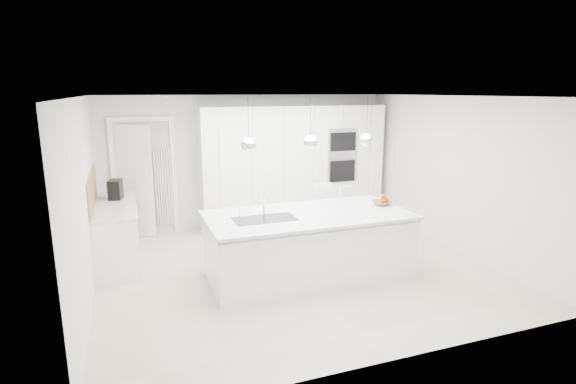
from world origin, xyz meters
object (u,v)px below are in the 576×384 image
object	(u,v)px
espresso_machine	(115,189)
bar_stool_right	(349,218)
island_base	(309,247)
fruit_bowl	(382,203)
bar_stool_left	(326,218)

from	to	relation	value
espresso_machine	bar_stool_right	bearing A→B (deg)	-4.22
island_base	espresso_machine	bearing A→B (deg)	143.13
fruit_bowl	espresso_machine	world-z (taller)	espresso_machine
bar_stool_right	island_base	bearing A→B (deg)	-165.45
fruit_bowl	bar_stool_right	size ratio (longest dim) A/B	0.27
island_base	espresso_machine	xyz separation A→B (m)	(-2.53, 1.90, 0.62)
bar_stool_right	bar_stool_left	bearing A→B (deg)	150.48
fruit_bowl	bar_stool_right	xyz separation A→B (m)	(-0.14, 0.76, -0.43)
espresso_machine	bar_stool_right	world-z (taller)	espresso_machine
island_base	espresso_machine	size ratio (longest dim) A/B	9.11
island_base	fruit_bowl	bearing A→B (deg)	5.40
espresso_machine	bar_stool_left	size ratio (longest dim) A/B	0.28
island_base	bar_stool_left	size ratio (longest dim) A/B	2.60
island_base	fruit_bowl	size ratio (longest dim) A/B	10.38
fruit_bowl	espresso_machine	bearing A→B (deg)	154.58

